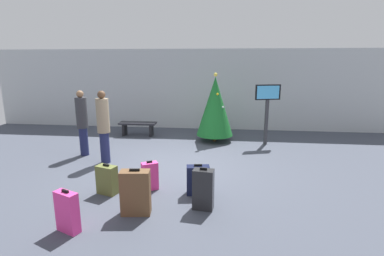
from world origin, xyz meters
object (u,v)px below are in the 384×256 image
flight_info_kiosk (267,104)px  suitcase_1 (203,189)px  traveller_0 (103,125)px  suitcase_2 (136,193)px  suitcase_0 (107,180)px  suitcase_4 (67,212)px  suitcase_3 (150,176)px  suitcase_5 (198,180)px  waiting_bench (138,126)px  holiday_tree (215,106)px  traveller_1 (82,121)px

flight_info_kiosk → suitcase_1: (-1.67, -4.46, -0.93)m
traveller_0 → suitcase_2: size_ratio=2.27×
suitcase_0 → suitcase_4: bearing=-93.4°
suitcase_2 → suitcase_4: size_ratio=1.19×
suitcase_3 → suitcase_5: 1.01m
suitcase_0 → suitcase_4: 1.36m
waiting_bench → holiday_tree: bearing=-9.2°
suitcase_3 → suitcase_5: size_ratio=0.99×
suitcase_1 → flight_info_kiosk: bearing=69.5°
holiday_tree → waiting_bench: size_ratio=1.72×
holiday_tree → suitcase_0: (-1.99, -4.22, -0.88)m
suitcase_2 → suitcase_3: bearing=90.4°
suitcase_2 → traveller_0: bearing=122.4°
suitcase_0 → suitcase_4: size_ratio=0.90×
suitcase_1 → suitcase_5: 0.61m
waiting_bench → suitcase_0: size_ratio=2.10×
traveller_0 → suitcase_0: (0.77, -1.78, -0.71)m
suitcase_2 → suitcase_5: size_ratio=1.32×
traveller_1 → suitcase_3: size_ratio=2.94×
traveller_1 → suitcase_1: traveller_1 is taller
waiting_bench → suitcase_3: (1.56, -4.38, -0.06)m
flight_info_kiosk → suitcase_3: 4.81m
traveller_0 → traveller_1: traveller_0 is taller
suitcase_3 → suitcase_4: bearing=-118.2°
traveller_0 → suitcase_1: traveller_0 is taller
waiting_bench → suitcase_0: suitcase_0 is taller
holiday_tree → flight_info_kiosk: bearing=-6.0°
suitcase_5 → suitcase_2: bearing=-138.0°
waiting_bench → suitcase_0: (0.76, -4.66, -0.06)m
suitcase_2 → suitcase_3: suitcase_2 is taller
suitcase_0 → suitcase_3: 0.85m
suitcase_0 → suitcase_4: suitcase_4 is taller
suitcase_0 → suitcase_3: size_ratio=1.00×
traveller_1 → waiting_bench: bearing=69.9°
holiday_tree → flight_info_kiosk: 1.65m
holiday_tree → traveller_1: bearing=-152.2°
holiday_tree → suitcase_4: bearing=-110.3°
suitcase_4 → traveller_0: bearing=102.5°
flight_info_kiosk → suitcase_5: bearing=-115.2°
traveller_1 → suitcase_1: (3.57, -2.73, -0.60)m
holiday_tree → suitcase_0: holiday_tree is taller
traveller_1 → suitcase_2: bearing=-51.4°
flight_info_kiosk → suitcase_0: size_ratio=3.05×
suitcase_0 → suitcase_5: (1.80, 0.18, 0.00)m
suitcase_0 → suitcase_1: suitcase_1 is taller
suitcase_2 → suitcase_4: bearing=-144.0°
flight_info_kiosk → suitcase_0: 5.52m
traveller_0 → suitcase_1: 3.55m
suitcase_4 → suitcase_5: suitcase_4 is taller
traveller_1 → suitcase_0: (1.62, -2.32, -0.68)m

